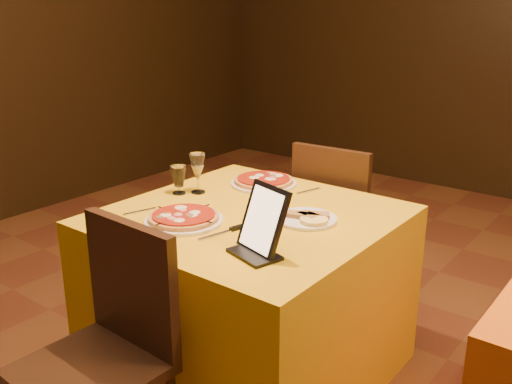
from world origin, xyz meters
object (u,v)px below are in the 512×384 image
Objects in this scene: main_table at (250,294)px; chair_main_far at (344,223)px; chair_main_near at (90,370)px; pizza_far at (263,182)px; tablet at (263,219)px; wine_glass at (198,173)px; water_glass at (179,180)px; pizza_near at (184,219)px.

main_table is 1.21× the size of chair_main_far.
pizza_far is (-0.20, 1.18, 0.31)m from chair_main_near.
tablet is (0.27, -1.09, 0.41)m from chair_main_far.
wine_glass reaches higher than main_table.
main_table is 5.79× the size of wine_glass.
chair_main_near reaches higher than water_glass.
chair_main_near is at bearing -76.23° from pizza_near.
water_glass reaches higher than pizza_near.
chair_main_far is at bearing 92.04° from chair_main_near.
chair_main_far is 7.00× the size of water_glass.
water_glass is (-0.06, -0.06, -0.03)m from wine_glass.
chair_main_far is 0.98m from water_glass.
tablet is (0.42, -0.03, 0.10)m from pizza_near.
wine_glass is at bearing 47.32° from water_glass.
chair_main_near is 2.90× the size of pizza_near.
wine_glass is (-0.36, 0.90, 0.39)m from chair_main_near.
chair_main_far is 0.92m from wine_glass.
pizza_far reaches higher than main_table.
pizza_near is (-0.14, 0.59, 0.31)m from chair_main_near.
main_table is at bearing 151.62° from tablet.
wine_glass reaches higher than water_glass.
water_glass is (-0.42, 0.84, 0.36)m from chair_main_near.
tablet reaches higher than water_glass.
water_glass is (-0.22, -0.35, 0.05)m from pizza_far.
main_table is 1.21× the size of chair_main_near.
tablet reaches higher than chair_main_near.
pizza_near is at bearing 78.77° from chair_main_far.
water_glass is at bearing 174.16° from tablet.
chair_main_far reaches higher than main_table.
pizza_far is (-0.20, 0.35, 0.39)m from main_table.
pizza_far is 0.34m from wine_glass.
main_table is 0.56m from pizza_far.
main_table is at bearing -11.41° from wine_glass.
pizza_near is 0.59m from pizza_far.
main_table is at bearing 58.67° from pizza_near.
wine_glass reaches higher than chair_main_far.
chair_main_near is 7.00× the size of water_glass.
pizza_near is 2.41× the size of water_glass.
chair_main_far reaches higher than water_glass.
wine_glass is 0.72m from tablet.
chair_main_near is 3.73× the size of tablet.
main_table is 0.60m from wine_glass.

